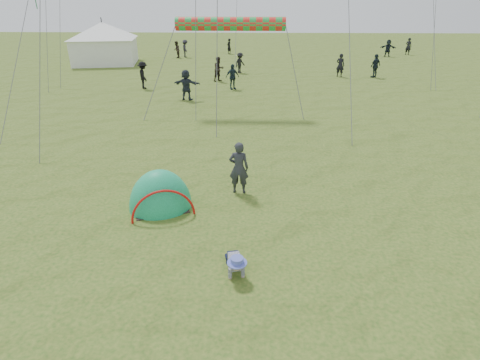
{
  "coord_description": "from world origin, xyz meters",
  "views": [
    {
      "loc": [
        -0.4,
        -6.22,
        5.19
      ],
      "look_at": [
        -0.75,
        2.57,
        1.0
      ],
      "focal_mm": 28.0,
      "sensor_mm": 36.0,
      "label": 1
    }
  ],
  "objects_px": {
    "standing_adult": "(239,168)",
    "event_marquee": "(104,42)",
    "crawling_toddler": "(235,262)",
    "popup_tent": "(161,207)"
  },
  "relations": [
    {
      "from": "crawling_toddler",
      "to": "event_marquee",
      "type": "bearing_deg",
      "value": 102.12
    },
    {
      "from": "standing_adult",
      "to": "crawling_toddler",
      "type": "bearing_deg",
      "value": 94.59
    },
    {
      "from": "standing_adult",
      "to": "event_marquee",
      "type": "distance_m",
      "value": 29.24
    },
    {
      "from": "crawling_toddler",
      "to": "event_marquee",
      "type": "height_order",
      "value": "event_marquee"
    },
    {
      "from": "popup_tent",
      "to": "standing_adult",
      "type": "height_order",
      "value": "standing_adult"
    },
    {
      "from": "crawling_toddler",
      "to": "standing_adult",
      "type": "height_order",
      "value": "standing_adult"
    },
    {
      "from": "crawling_toddler",
      "to": "standing_adult",
      "type": "distance_m",
      "value": 3.79
    },
    {
      "from": "standing_adult",
      "to": "event_marquee",
      "type": "xyz_separation_m",
      "value": [
        -13.47,
        25.93,
        1.13
      ]
    },
    {
      "from": "popup_tent",
      "to": "event_marquee",
      "type": "xyz_separation_m",
      "value": [
        -11.34,
        26.93,
        1.93
      ]
    },
    {
      "from": "popup_tent",
      "to": "standing_adult",
      "type": "distance_m",
      "value": 2.49
    }
  ]
}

